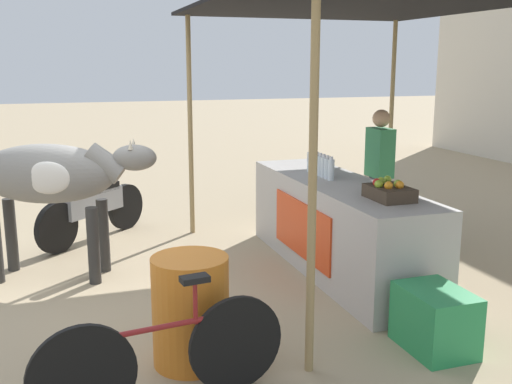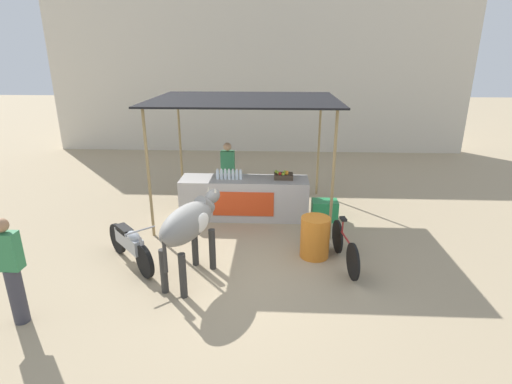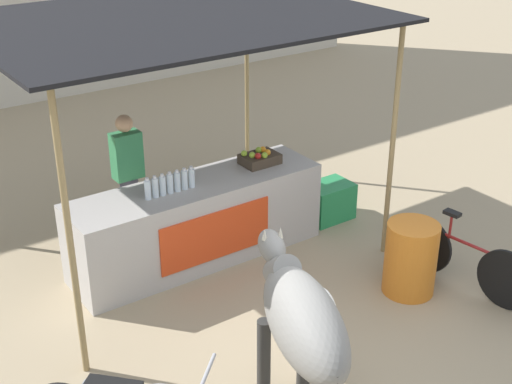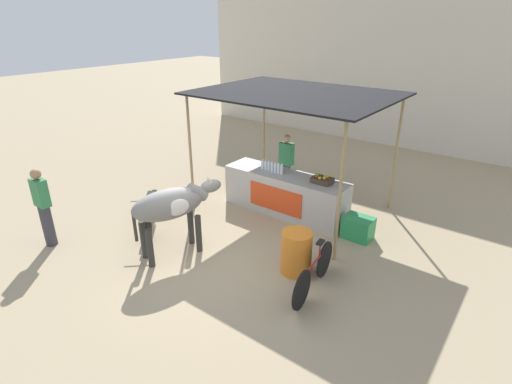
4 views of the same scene
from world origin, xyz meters
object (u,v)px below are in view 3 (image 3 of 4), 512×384
Objects in this scene: cooler_box at (328,201)px; water_barrel at (411,258)px; fruit_crate at (260,158)px; cow at (302,322)px; bicycle_leaning at (464,260)px; vendor_behind_counter at (129,180)px; stall_counter at (197,221)px.

water_barrel is (-0.40, -1.81, 0.16)m from cooler_box.
fruit_crate is 0.24× the size of cow.
fruit_crate is at bearing 116.41° from bicycle_leaning.
cow is (-0.24, -3.56, 0.18)m from vendor_behind_counter.
bicycle_leaning is at bearing -86.48° from cooler_box.
cooler_box is at bearing -2.93° from stall_counter.
fruit_crate is 2.60m from bicycle_leaning.
bicycle_leaning is (2.03, -2.19, -0.13)m from stall_counter.
fruit_crate is 0.73× the size of cooler_box.
water_barrel is (1.97, -2.66, -0.45)m from vendor_behind_counter.
stall_counter reaches higher than cooler_box.
cooler_box is 1.86m from water_barrel.
cow is (-0.71, -2.81, 0.55)m from stall_counter.
cooler_box is 0.33× the size of cow.
cow is at bearing -104.18° from stall_counter.
cow reaches higher than bicycle_leaning.
stall_counter is 1.82× the size of bicycle_leaning.
stall_counter is at bearing 177.07° from cooler_box.
stall_counter is 6.82× the size of fruit_crate.
fruit_crate reaches higher than water_barrel.
cow is at bearing -133.90° from cooler_box.
cooler_box is at bearing -8.56° from fruit_crate.
stall_counter reaches higher than water_barrel.
vendor_behind_counter is 2.59m from cooler_box.
fruit_crate is 0.27× the size of bicycle_leaning.
cow is (-1.62, -2.86, 0.00)m from fruit_crate.
fruit_crate is 3.29m from cow.
water_barrel is at bearing -102.34° from cooler_box.
cow reaches higher than stall_counter.
cow is at bearing -167.39° from bicycle_leaning.
vendor_behind_counter reaches higher than fruit_crate.
stall_counter is 1.92m from cooler_box.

